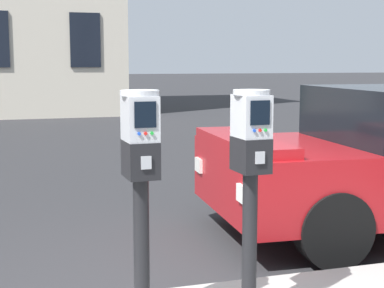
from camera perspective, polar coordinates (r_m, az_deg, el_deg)
The scene contains 2 objects.
parking_meter_near_kerb at distance 3.26m, azimuth -5.03°, elevation -2.21°, with size 0.22×0.26×1.37m.
parking_meter_twin_adjacent at distance 3.46m, azimuth 5.74°, elevation -1.71°, with size 0.22×0.26×1.36m.
Camera 1 is at (-1.15, -3.47, 1.66)m, focal length 54.75 mm.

